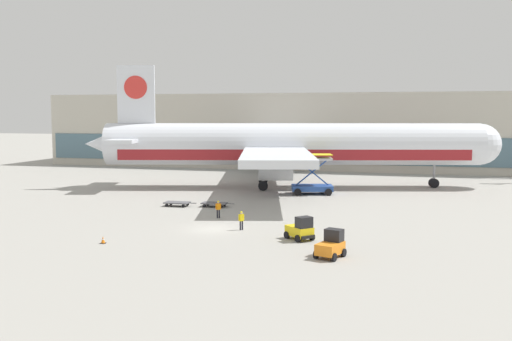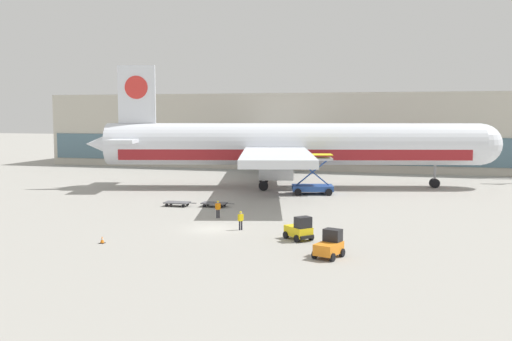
{
  "view_description": "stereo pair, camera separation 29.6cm",
  "coord_description": "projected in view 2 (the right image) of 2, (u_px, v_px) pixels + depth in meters",
  "views": [
    {
      "loc": [
        16.76,
        -47.91,
        10.48
      ],
      "look_at": [
        0.39,
        13.59,
        4.0
      ],
      "focal_mm": 40.0,
      "sensor_mm": 36.0,
      "label": 1
    },
    {
      "loc": [
        17.04,
        -47.83,
        10.48
      ],
      "look_at": [
        0.39,
        13.59,
        4.0
      ],
      "focal_mm": 40.0,
      "sensor_mm": 36.0,
      "label": 2
    }
  ],
  "objects": [
    {
      "name": "terminal_building",
      "position": [
        279.0,
        130.0,
        112.43
      ],
      "size": [
        90.0,
        18.2,
        14.0
      ],
      "color": "#BCB7A8",
      "rests_on": "ground_plane"
    },
    {
      "name": "airplane_main",
      "position": [
        288.0,
        146.0,
        79.5
      ],
      "size": [
        57.04,
        48.5,
        17.0
      ],
      "rotation": [
        0.0,
        0.0,
        0.25
      ],
      "color": "silver",
      "rests_on": "ground_plane"
    },
    {
      "name": "baggage_tug_foreground",
      "position": [
        330.0,
        245.0,
        41.34
      ],
      "size": [
        2.26,
        2.76,
        2.0
      ],
      "rotation": [
        0.0,
        0.0,
        1.25
      ],
      "color": "orange",
      "rests_on": "ground_plane"
    },
    {
      "name": "baggage_dolly_second",
      "position": [
        215.0,
        203.0,
        63.56
      ],
      "size": [
        3.72,
        1.57,
        0.48
      ],
      "rotation": [
        0.0,
        0.0,
        0.02
      ],
      "color": "#56565B",
      "rests_on": "ground_plane"
    },
    {
      "name": "scissor_lift_loader",
      "position": [
        313.0,
        179.0,
        73.41
      ],
      "size": [
        5.77,
        4.43,
        5.16
      ],
      "rotation": [
        0.0,
        0.0,
        0.25
      ],
      "color": "#284C99",
      "rests_on": "ground_plane"
    },
    {
      "name": "ground_plane",
      "position": [
        212.0,
        229.0,
        51.43
      ],
      "size": [
        400.0,
        400.0,
        0.0
      ],
      "primitive_type": "plane",
      "color": "#9E9B93"
    },
    {
      "name": "traffic_cone_near",
      "position": [
        102.0,
        240.0,
        45.83
      ],
      "size": [
        0.4,
        0.4,
        0.59
      ],
      "color": "black",
      "rests_on": "ground_plane"
    },
    {
      "name": "ground_crew_far",
      "position": [
        241.0,
        219.0,
        50.92
      ],
      "size": [
        0.44,
        0.42,
        1.72
      ],
      "rotation": [
        0.0,
        0.0,
        0.75
      ],
      "color": "black",
      "rests_on": "ground_plane"
    },
    {
      "name": "baggage_dolly_lead",
      "position": [
        177.0,
        203.0,
        63.98
      ],
      "size": [
        3.72,
        1.57,
        0.48
      ],
      "rotation": [
        0.0,
        0.0,
        0.02
      ],
      "color": "#56565B",
      "rests_on": "ground_plane"
    },
    {
      "name": "ground_crew_near",
      "position": [
        218.0,
        208.0,
        56.7
      ],
      "size": [
        0.49,
        0.38,
        1.77
      ],
      "rotation": [
        0.0,
        0.0,
        3.71
      ],
      "color": "black",
      "rests_on": "ground_plane"
    },
    {
      "name": "baggage_tug_mid",
      "position": [
        300.0,
        229.0,
        47.01
      ],
      "size": [
        2.75,
        2.72,
        2.0
      ],
      "rotation": [
        0.0,
        0.0,
        -0.77
      ],
      "color": "yellow",
      "rests_on": "ground_plane"
    }
  ]
}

